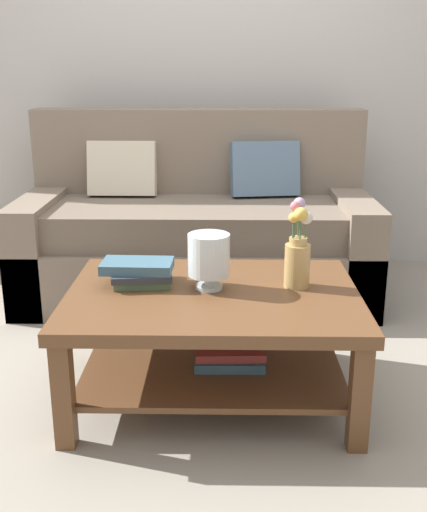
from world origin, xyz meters
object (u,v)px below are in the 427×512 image
at_px(coffee_table, 214,322).
at_px(glass_hurricane_vase, 209,256).
at_px(couch, 197,233).
at_px(book_stack_main, 140,272).
at_px(flower_pitcher, 298,253).

bearing_deg(coffee_table, glass_hurricane_vase, 120.48).
distance_m(coffee_table, glass_hurricane_vase, 0.27).
bearing_deg(couch, book_stack_main, -98.81).
bearing_deg(coffee_table, book_stack_main, 165.32).
bearing_deg(flower_pitcher, book_stack_main, 178.44).
xyz_separation_m(book_stack_main, glass_hurricane_vase, (0.28, -0.04, 0.08)).
xyz_separation_m(glass_hurricane_vase, flower_pitcher, (0.35, 0.03, 0.01)).
distance_m(coffee_table, book_stack_main, 0.36).
height_order(glass_hurricane_vase, flower_pitcher, flower_pitcher).
bearing_deg(couch, glass_hurricane_vase, -85.27).
distance_m(coffee_table, flower_pitcher, 0.43).
xyz_separation_m(coffee_table, flower_pitcher, (0.33, 0.06, 0.27)).
bearing_deg(book_stack_main, couch, 81.19).
xyz_separation_m(coffee_table, book_stack_main, (-0.30, 0.08, 0.18)).
xyz_separation_m(book_stack_main, flower_pitcher, (0.63, -0.02, 0.09)).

